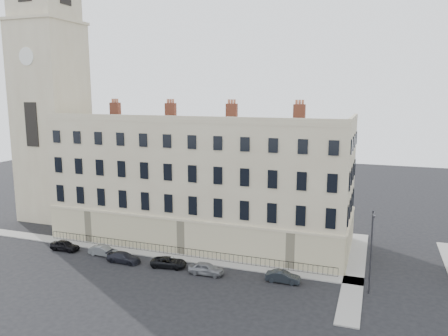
% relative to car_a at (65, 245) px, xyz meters
% --- Properties ---
extents(ground, '(160.00, 160.00, 0.00)m').
position_rel_car_a_xyz_m(ground, '(19.43, -2.55, -0.60)').
color(ground, black).
rests_on(ground, ground).
extents(terrace, '(36.22, 12.22, 17.00)m').
position_rel_car_a_xyz_m(terrace, '(13.47, 9.41, 6.90)').
color(terrace, '#BEAE8D').
rests_on(terrace, ground).
extents(church_tower, '(8.00, 8.13, 44.00)m').
position_rel_car_a_xyz_m(church_tower, '(-10.57, 11.44, 18.06)').
color(church_tower, '#BEAE8D').
rests_on(church_tower, ground).
extents(pavement_terrace, '(48.00, 2.00, 0.12)m').
position_rel_car_a_xyz_m(pavement_terrace, '(9.43, 2.45, -0.54)').
color(pavement_terrace, gray).
rests_on(pavement_terrace, ground).
extents(pavement_east_return, '(2.00, 24.00, 0.12)m').
position_rel_car_a_xyz_m(pavement_east_return, '(32.43, 5.45, -0.54)').
color(pavement_east_return, gray).
rests_on(pavement_east_return, ground).
extents(railings, '(35.00, 0.04, 0.96)m').
position_rel_car_a_xyz_m(railings, '(13.43, 2.85, -0.05)').
color(railings, black).
rests_on(railings, ground).
extents(car_a, '(3.51, 1.42, 1.20)m').
position_rel_car_a_xyz_m(car_a, '(0.00, 0.00, 0.00)').
color(car_a, black).
rests_on(car_a, ground).
extents(car_b, '(3.44, 1.26, 1.13)m').
position_rel_car_a_xyz_m(car_b, '(5.24, 0.12, -0.04)').
color(car_b, slate).
rests_on(car_b, ground).
extents(car_c, '(3.89, 1.67, 1.12)m').
position_rel_car_a_xyz_m(car_c, '(8.52, -0.84, -0.04)').
color(car_c, black).
rests_on(car_c, ground).
extents(car_d, '(4.04, 2.31, 1.06)m').
position_rel_car_a_xyz_m(car_d, '(13.75, -0.35, -0.07)').
color(car_d, black).
rests_on(car_d, ground).
extents(car_e, '(3.68, 1.54, 1.24)m').
position_rel_car_a_xyz_m(car_e, '(18.20, -0.79, 0.02)').
color(car_e, slate).
rests_on(car_e, ground).
extents(car_f, '(3.40, 1.25, 1.11)m').
position_rel_car_a_xyz_m(car_f, '(25.95, -0.01, -0.04)').
color(car_f, black).
rests_on(car_f, ground).
extents(streetlamp, '(0.31, 1.71, 7.92)m').
position_rel_car_a_xyz_m(streetlamp, '(33.91, 0.15, 3.79)').
color(streetlamp, '#2F2F34').
rests_on(streetlamp, ground).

